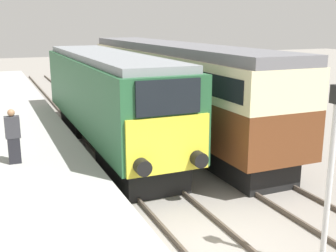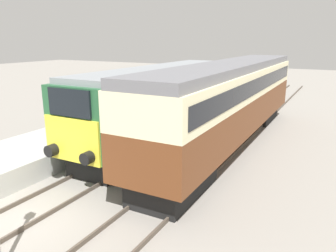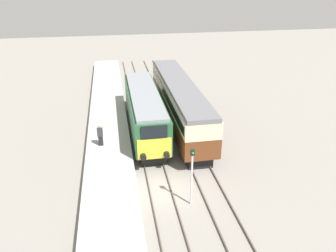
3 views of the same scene
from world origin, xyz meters
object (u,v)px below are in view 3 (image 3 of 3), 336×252
locomotive (145,111)px  signal_post (192,173)px  passenger_carriage (179,100)px  person_on_platform (100,136)px

locomotive → signal_post: 10.70m
passenger_carriage → person_on_platform: bearing=-148.2°
locomotive → signal_post: size_ratio=3.30×
passenger_carriage → signal_post: size_ratio=4.24×
locomotive → signal_post: (1.70, -10.57, 0.18)m
passenger_carriage → signal_post: 11.90m
passenger_carriage → signal_post: passenger_carriage is taller
locomotive → passenger_carriage: size_ratio=0.78×
passenger_carriage → signal_post: (-1.70, -11.78, -0.18)m
locomotive → passenger_carriage: (3.40, 1.21, 0.36)m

